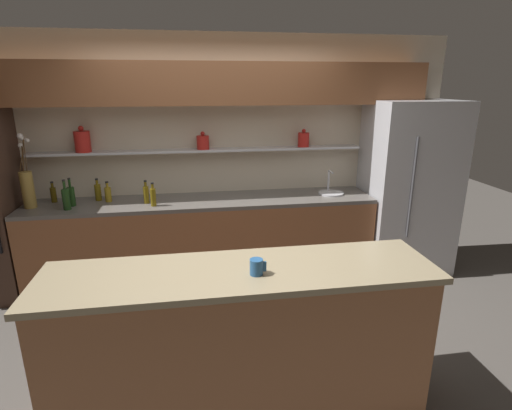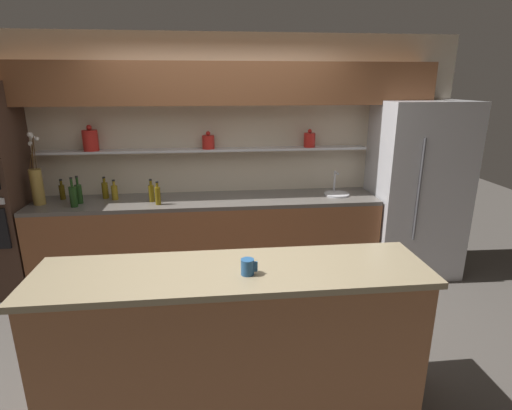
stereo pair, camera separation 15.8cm
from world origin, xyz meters
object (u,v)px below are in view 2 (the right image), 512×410
object	(u,v)px
coffee_mug	(248,267)
bottle_oil_1	(151,193)
bottle_wine_4	(73,196)
sink_fixture	(336,193)
bottle_oil_2	(158,195)
bottle_oil_5	(115,192)
refrigerator	(416,190)
bottle_oil_6	(105,190)
flower_vase	(37,183)
bottle_oil_0	(62,191)
bottle_wine_3	(79,193)

from	to	relation	value
coffee_mug	bottle_oil_1	bearing A→B (deg)	112.95
bottle_wine_4	sink_fixture	bearing A→B (deg)	3.11
bottle_oil_2	bottle_oil_5	bearing A→B (deg)	153.81
refrigerator	bottle_oil_1	size ratio (longest dim) A/B	8.07
coffee_mug	sink_fixture	bearing A→B (deg)	59.86
bottle_oil_1	coffee_mug	bearing A→B (deg)	-67.05
bottle_wine_4	bottle_oil_5	distance (m)	0.41
bottle_oil_2	bottle_wine_4	xyz separation A→B (m)	(-0.82, 0.01, 0.01)
bottle_wine_4	bottle_oil_6	world-z (taller)	bottle_wine_4
bottle_wine_4	refrigerator	bearing A→B (deg)	1.57
flower_vase	bottle_oil_2	distance (m)	1.21
sink_fixture	bottle_wine_4	bearing A→B (deg)	-176.89
refrigerator	sink_fixture	xyz separation A→B (m)	(-0.89, 0.05, -0.02)
bottle_oil_5	refrigerator	bearing A→B (deg)	-2.17
sink_fixture	coffee_mug	world-z (taller)	sink_fixture
bottle_oil_0	bottle_wine_4	xyz separation A→B (m)	(0.21, -0.29, 0.02)
bottle_wine_4	bottle_oil_5	bearing A→B (deg)	32.94
refrigerator	bottle_oil_0	world-z (taller)	refrigerator
bottle_wine_4	bottle_oil_5	world-z (taller)	bottle_wine_4
refrigerator	bottle_wine_4	bearing A→B (deg)	-178.43
flower_vase	bottle_wine_3	size ratio (longest dim) A/B	2.53
flower_vase	sink_fixture	world-z (taller)	flower_vase
sink_fixture	bottle_oil_2	distance (m)	1.91
bottle_wine_4	bottle_oil_1	bearing A→B (deg)	7.75
flower_vase	sink_fixture	xyz separation A→B (m)	(3.09, 0.02, -0.19)
bottle_oil_0	bottle_oil_2	distance (m)	1.07
bottle_oil_2	bottle_wine_3	size ratio (longest dim) A/B	0.85
bottle_oil_0	bottle_oil_6	xyz separation A→B (m)	(0.44, -0.00, 0.01)
bottle_oil_0	bottle_oil_1	size ratio (longest dim) A/B	0.91
bottle_wine_3	coffee_mug	world-z (taller)	bottle_wine_3
flower_vase	bottle_oil_2	size ratio (longest dim) A/B	2.99
bottle_oil_2	bottle_oil_6	size ratio (longest dim) A/B	1.04
bottle_oil_2	bottle_oil_5	distance (m)	0.53
bottle_oil_1	bottle_wine_3	world-z (taller)	bottle_wine_3
bottle_oil_5	coffee_mug	bearing A→B (deg)	-59.45
bottle_oil_6	bottle_oil_5	bearing A→B (deg)	-30.27
sink_fixture	bottle_oil_1	size ratio (longest dim) A/B	1.16
refrigerator	bottle_oil_2	distance (m)	2.79
bottle_oil_2	bottle_wine_4	world-z (taller)	bottle_wine_4
bottle_oil_0	bottle_oil_2	world-z (taller)	bottle_oil_2
bottle_oil_2	bottle_oil_6	world-z (taller)	bottle_oil_2
bottle_oil_1	bottle_oil_2	size ratio (longest dim) A/B	0.99
bottle_wine_3	bottle_oil_5	xyz separation A→B (m)	(0.33, 0.10, -0.02)
sink_fixture	bottle_oil_6	world-z (taller)	sink_fixture
sink_fixture	bottle_wine_4	xyz separation A→B (m)	(-2.72, -0.15, 0.08)
bottle_oil_5	bottle_oil_6	world-z (taller)	bottle_oil_6
bottle_oil_2	bottle_wine_3	bearing A→B (deg)	170.54
bottle_oil_0	bottle_oil_2	size ratio (longest dim) A/B	0.90
bottle_oil_2	coffee_mug	xyz separation A→B (m)	(0.74, -1.83, 0.05)
bottle_wine_3	bottle_oil_5	distance (m)	0.34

